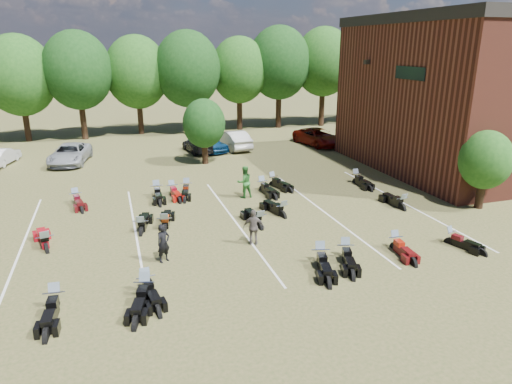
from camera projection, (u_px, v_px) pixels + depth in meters
name	position (u px, v px, depth m)	size (l,w,h in m)	color
ground	(314.00, 238.00, 21.53)	(160.00, 160.00, 0.00)	brown
car_1	(2.00, 156.00, 34.57)	(1.34, 3.85, 1.27)	#B7B6BB
car_2	(70.00, 154.00, 34.85)	(2.45, 5.32, 1.48)	#94979C
car_3	(198.00, 145.00, 38.52)	(1.81, 4.44, 1.29)	black
car_4	(208.00, 143.00, 38.77)	(1.77, 4.40, 1.50)	navy
car_5	(234.00, 140.00, 39.72)	(1.69, 4.86, 1.60)	#AEAFAA
car_6	(318.00, 137.00, 41.23)	(2.47, 5.35, 1.49)	#600A05
car_7	(369.00, 133.00, 43.40)	(2.03, 5.00, 1.45)	#39393E
person_black	(163.00, 243.00, 18.94)	(0.60, 0.40, 1.66)	black
person_green	(244.00, 182.00, 26.93)	(0.94, 0.73, 1.93)	#2B712A
person_grey	(254.00, 227.00, 20.55)	(0.98, 0.41, 1.68)	#564F4A
motorcycle_0	(56.00, 309.00, 15.72)	(0.76, 2.37, 1.32)	black
motorcycle_1	(145.00, 298.00, 16.40)	(0.76, 2.40, 1.34)	black
motorcycle_2	(147.00, 292.00, 16.81)	(0.73, 2.29, 1.28)	black
motorcycle_3	(320.00, 264.00, 18.93)	(0.78, 2.45, 1.37)	black
motorcycle_4	(345.00, 259.00, 19.42)	(0.75, 2.35, 1.31)	black
motorcycle_5	(450.00, 244.00, 20.89)	(0.66, 2.06, 1.15)	black
motorcycle_6	(394.00, 249.00, 20.33)	(0.69, 2.17, 1.21)	#500B0D
motorcycle_7	(47.00, 251.00, 20.16)	(0.78, 2.46, 1.37)	maroon
motorcycle_8	(165.00, 231.00, 22.34)	(0.76, 2.38, 1.33)	black
motorcycle_9	(142.00, 234.00, 21.98)	(0.76, 2.38, 1.33)	black
motorcycle_11	(260.00, 228.00, 22.65)	(0.77, 2.42, 1.35)	black
motorcycle_12	(282.00, 217.00, 24.12)	(0.76, 2.37, 1.32)	black
motorcycle_13	(402.00, 209.00, 25.23)	(0.76, 2.38, 1.33)	black
motorcycle_14	(77.00, 204.00, 26.16)	(0.73, 2.29, 1.28)	#43090D
motorcycle_15	(172.00, 195.00, 27.72)	(0.71, 2.22, 1.24)	#9B110B
motorcycle_16	(157.00, 196.00, 27.43)	(0.78, 2.45, 1.36)	black
motorcycle_17	(187.00, 193.00, 28.02)	(0.74, 2.33, 1.30)	black
motorcycle_18	(262.00, 191.00, 28.39)	(0.76, 2.38, 1.33)	black
motorcycle_19	(273.00, 186.00, 29.42)	(0.74, 2.31, 1.29)	black
motorcycle_20	(356.00, 183.00, 29.98)	(0.76, 2.38, 1.32)	black
tree_line	(185.00, 70.00, 45.57)	(56.00, 6.00, 9.79)	black
young_tree_near_building	(486.00, 160.00, 24.65)	(2.80, 2.80, 4.16)	black
young_tree_midfield	(204.00, 123.00, 34.04)	(3.20, 3.20, 4.70)	black
parking_lines	(236.00, 222.00, 23.38)	(20.10, 14.00, 0.01)	silver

